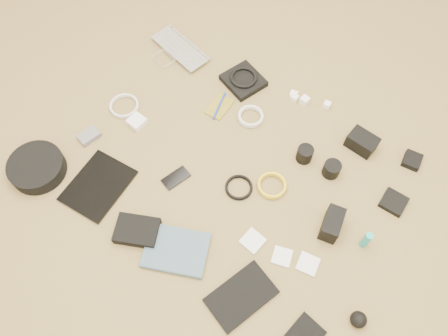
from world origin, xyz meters
The scene contains 32 objects.
laptop centered at (-0.55, 0.40, 0.01)m, with size 0.30×0.21×0.02m, color silver.
headphone_pouch centered at (-0.19, 0.44, 0.01)m, with size 0.17×0.16×0.03m, color black.
headphones centered at (-0.19, 0.44, 0.04)m, with size 0.12×0.12×0.02m, color black.
charger_a centered at (0.04, 0.49, 0.01)m, with size 0.03×0.03×0.03m, color white.
charger_b centered at (0.10, 0.49, 0.02)m, with size 0.03×0.03×0.03m, color white.
charger_c centered at (0.19, 0.53, 0.01)m, with size 0.03×0.03×0.03m, color white.
charger_d centered at (0.05, 0.48, 0.01)m, with size 0.03×0.03×0.03m, color white.
dslr_camera centered at (0.40, 0.42, 0.03)m, with size 0.12×0.08×0.07m, color black.
lens_pouch centered at (0.61, 0.47, 0.01)m, with size 0.07×0.08×0.03m, color black.
notebook_olive centered at (-0.20, 0.26, 0.00)m, with size 0.08×0.13×0.01m, color olive.
pen_blue centered at (-0.20, 0.26, 0.01)m, with size 0.01×0.01×0.15m, color #13339B.
cable_white_a centered at (-0.06, 0.29, 0.01)m, with size 0.11×0.11×0.01m, color silver.
lens_a centered at (0.23, 0.24, 0.03)m, with size 0.07×0.07×0.07m, color black.
lens_b centered at (0.35, 0.24, 0.03)m, with size 0.07×0.07×0.06m, color black.
card_reader centered at (0.62, 0.25, 0.01)m, with size 0.09×0.09×0.02m, color black.
power_brick centered at (-0.45, 0.00, 0.01)m, with size 0.07×0.07×0.03m, color white.
cable_white_b centered at (-0.55, 0.04, 0.01)m, with size 0.13×0.13×0.01m, color silver.
cable_black centered at (0.08, -0.02, 0.00)m, with size 0.11×0.11×0.01m, color black.
cable_yellow centered at (0.19, 0.05, 0.01)m, with size 0.12×0.12×0.01m, color gold.
flash centered at (0.46, 0.02, 0.04)m, with size 0.06×0.12×0.09m, color black.
lens_cleaner centered at (0.59, 0.04, 0.05)m, with size 0.03×0.03×0.09m, color teal.
battery_charger centered at (-0.57, -0.17, 0.01)m, with size 0.06×0.09×0.02m, color slate.
tablet centered at (-0.39, -0.32, 0.01)m, with size 0.20×0.26×0.01m, color black.
phone centered at (-0.15, -0.12, 0.00)m, with size 0.06×0.11×0.01m, color black.
filter_case_left centered at (0.24, -0.18, 0.01)m, with size 0.08×0.08×0.01m, color silver.
filter_case_mid centered at (0.36, -0.17, 0.00)m, with size 0.07×0.07×0.01m, color silver.
filter_case_right centered at (0.45, -0.14, 0.01)m, with size 0.07×0.07×0.01m, color silver.
air_blower centered at (0.69, -0.23, 0.03)m, with size 0.06×0.06×0.06m, color black.
headphone_case centered at (-0.63, -0.40, 0.03)m, with size 0.22×0.22×0.06m, color black.
drive_case centered at (-0.14, -0.39, 0.02)m, with size 0.16×0.11×0.04m, color black.
paperback centered at (0.06, -0.45, 0.01)m, with size 0.17×0.23×0.02m, color #3C5466.
notebook_black_a centered at (0.31, -0.37, 0.01)m, with size 0.14×0.23×0.02m, color black.
Camera 1 is at (0.45, -0.69, 1.55)m, focal length 35.00 mm.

